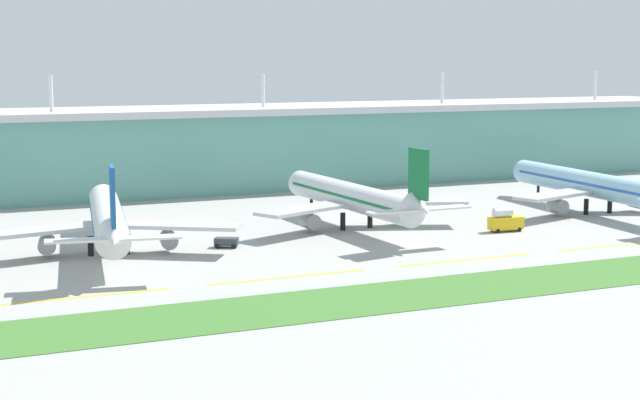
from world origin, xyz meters
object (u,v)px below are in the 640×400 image
airliner_near_middle (108,219)px  airliner_center (353,198)px  airliner_far_middle (595,185)px  pushback_tug (226,242)px  fuel_truck (505,221)px

airliner_near_middle → airliner_center: bearing=7.2°
airliner_far_middle → pushback_tug: bearing=-176.5°
fuel_truck → airliner_far_middle: bearing=20.5°
pushback_tug → fuel_truck: size_ratio=0.68×
airliner_center → fuel_truck: size_ratio=8.37×
airliner_far_middle → fuel_truck: 35.78m
fuel_truck → airliner_center: bearing=147.2°
pushback_tug → fuel_truck: (58.14, -6.94, 1.16)m
airliner_near_middle → pushback_tug: bearing=-8.8°
airliner_center → fuel_truck: airliner_center is taller
airliner_far_middle → fuel_truck: size_ratio=9.41×
airliner_center → fuel_truck: (26.43, -17.05, -4.18)m
pushback_tug → fuel_truck: 58.56m
airliner_near_middle → airliner_far_middle: (113.01, 2.18, 0.01)m
airliner_center → airliner_far_middle: (59.71, -4.59, 0.01)m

